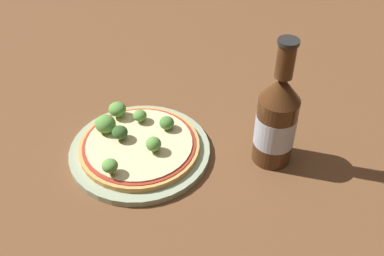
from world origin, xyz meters
The scene contains 11 objects.
ground_plane centered at (0.00, 0.00, 0.00)m, with size 3.00×3.00×0.00m, color brown.
plate centered at (0.00, -0.02, 0.01)m, with size 0.24×0.24×0.01m.
pizza centered at (0.00, -0.02, 0.02)m, with size 0.21×0.21×0.01m.
broccoli_floret_0 centered at (0.02, 0.03, 0.04)m, with size 0.03×0.03×0.02m.
broccoli_floret_1 centered at (-0.07, 0.02, 0.04)m, with size 0.03×0.03×0.03m.
broccoli_floret_2 centered at (0.00, -0.10, 0.04)m, with size 0.03×0.03×0.03m.
broccoli_floret_3 centered at (0.03, -0.03, 0.04)m, with size 0.03×0.03×0.03m.
broccoli_floret_4 centered at (-0.03, 0.03, 0.04)m, with size 0.02×0.02×0.02m.
broccoli_floret_5 centered at (-0.03, -0.03, 0.04)m, with size 0.03×0.03×0.03m.
broccoli_floret_6 centered at (-0.07, -0.02, 0.04)m, with size 0.04×0.04×0.03m.
beer_bottle centered at (0.20, 0.07, 0.08)m, with size 0.07×0.07×0.23m.
Camera 1 is at (0.34, -0.48, 0.54)m, focal length 42.00 mm.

